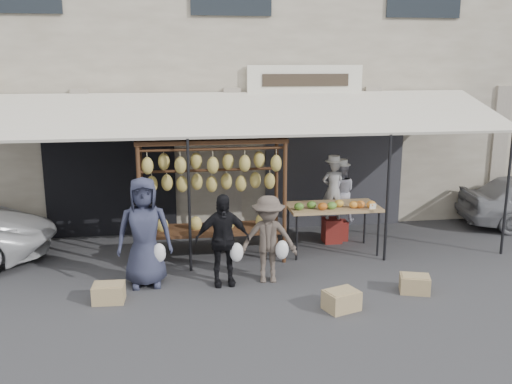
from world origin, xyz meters
TOP-DOWN VIEW (x-y plane):
  - ground_plane at (0.00, 0.00)m, footprint 90.00×90.00m
  - shophouse at (-0.00, 6.50)m, footprint 24.00×6.15m
  - awning at (0.01, 2.28)m, footprint 10.00×2.35m
  - banana_rack at (-0.57, 1.67)m, footprint 2.60×0.90m
  - produce_table at (1.69, 1.71)m, footprint 1.70×0.90m
  - vendor_left at (1.85, 2.32)m, footprint 0.47×0.34m
  - vendor_right at (2.04, 2.44)m, footprint 0.65×0.55m
  - customer_left at (-1.74, 0.63)m, footprint 0.89×0.59m
  - customer_mid at (-0.51, 0.47)m, footprint 0.90×0.42m
  - customer_right at (0.24, 0.48)m, footprint 0.99×0.65m
  - stool_left at (1.85, 2.32)m, footprint 0.42×0.42m
  - stool_right at (2.04, 2.44)m, footprint 0.33×0.33m
  - crate_near_a at (1.11, -0.75)m, footprint 0.57×0.50m
  - crate_near_b at (2.43, -0.31)m, footprint 0.54×0.47m
  - crate_far at (-2.28, 0.04)m, footprint 0.48×0.37m

SIDE VIEW (x-z plane):
  - ground_plane at x=0.00m, z-range 0.00..0.00m
  - crate_near_b at x=2.43m, z-range 0.00..0.27m
  - crate_far at x=-2.28m, z-range 0.00..0.28m
  - crate_near_a at x=1.11m, z-range 0.00..0.29m
  - stool_right at x=2.04m, z-range 0.00..0.40m
  - stool_left at x=1.85m, z-range 0.00..0.49m
  - customer_right at x=0.24m, z-range 0.00..1.45m
  - customer_mid at x=-0.51m, z-range 0.00..1.51m
  - produce_table at x=1.69m, z-range 0.36..1.40m
  - customer_left at x=-1.74m, z-range 0.00..1.78m
  - vendor_right at x=2.04m, z-range 0.40..1.57m
  - vendor_left at x=1.85m, z-range 0.49..1.67m
  - banana_rack at x=-0.57m, z-range 0.45..2.69m
  - awning at x=0.01m, z-range 1.12..4.03m
  - shophouse at x=0.00m, z-range 0.00..7.30m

